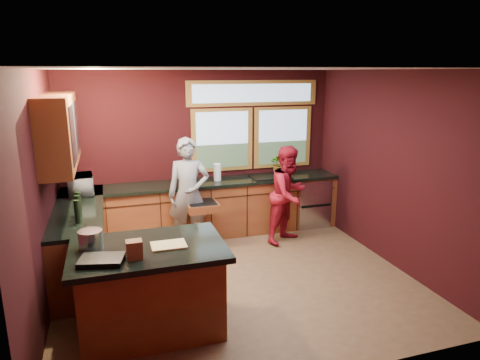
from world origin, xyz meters
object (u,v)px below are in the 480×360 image
island (151,288)px  person_grey (189,194)px  person_red (289,194)px  stock_pot (91,239)px  cutting_board (169,245)px

island → person_grey: person_grey is taller
island → person_red: 3.02m
stock_pot → person_grey: bearing=54.4°
cutting_board → stock_pot: 0.78m
person_red → stock_pot: (-2.92, -1.70, 0.26)m
person_grey → person_red: bearing=4.8°
island → stock_pot: 0.80m
person_red → cutting_board: bearing=-169.1°
person_grey → person_red: (1.57, -0.19, -0.08)m
person_red → cutting_board: size_ratio=4.46×
island → stock_pot: (-0.55, 0.15, 0.56)m
person_grey → cutting_board: person_grey is taller
person_grey → stock_pot: person_grey is taller
cutting_board → stock_pot: (-0.75, 0.20, 0.08)m
island → person_grey: (0.80, 2.04, 0.39)m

